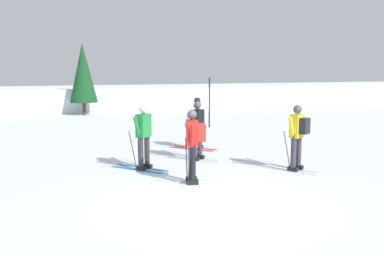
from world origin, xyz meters
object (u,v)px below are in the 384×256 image
at_px(skier_white, 197,122).
at_px(skier_red, 193,143).
at_px(trail_marker_pole, 209,103).
at_px(skier_black, 197,129).
at_px(conifer_far_left, 83,73).
at_px(skier_yellow, 297,134).
at_px(skier_green, 143,135).

height_order(skier_white, skier_red, same).
relative_size(skier_red, trail_marker_pole, 0.77).
height_order(skier_black, conifer_far_left, conifer_far_left).
height_order(skier_yellow, conifer_far_left, conifer_far_left).
bearing_deg(skier_green, skier_yellow, -22.35).
distance_m(skier_yellow, conifer_far_left, 16.21).
height_order(skier_red, conifer_far_left, conifer_far_left).
xyz_separation_m(skier_yellow, skier_white, (-1.33, 3.68, -0.04)).
distance_m(skier_yellow, skier_red, 2.95).
bearing_deg(skier_red, conifer_far_left, 92.50).
height_order(skier_red, skier_green, same).
distance_m(skier_yellow, skier_green, 3.97).
bearing_deg(skier_black, skier_white, 68.84).
distance_m(skier_white, skier_green, 3.19).
relative_size(skier_white, skier_red, 1.00).
height_order(skier_black, skier_yellow, same).
bearing_deg(skier_white, conifer_far_left, 100.82).
distance_m(skier_red, conifer_far_left, 16.01).
distance_m(skier_black, trail_marker_pole, 6.90).
distance_m(trail_marker_pole, conifer_far_left, 8.88).
xyz_separation_m(skier_white, skier_green, (-2.34, -2.17, -0.00)).
relative_size(skier_white, trail_marker_pole, 0.76).
relative_size(skier_white, skier_green, 1.00).
relative_size(skier_yellow, skier_red, 1.00).
relative_size(skier_red, conifer_far_left, 0.42).
bearing_deg(trail_marker_pole, skier_black, -115.94).
height_order(skier_red, trail_marker_pole, trail_marker_pole).
distance_m(skier_green, conifer_far_left, 14.30).
distance_m(skier_yellow, skier_white, 3.91).
bearing_deg(trail_marker_pole, skier_red, -115.29).
height_order(trail_marker_pole, conifer_far_left, conifer_far_left).
relative_size(skier_red, skier_green, 1.00).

